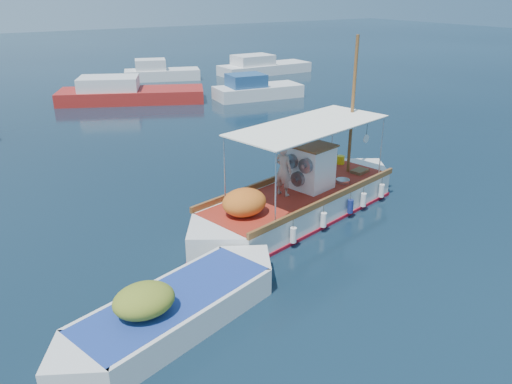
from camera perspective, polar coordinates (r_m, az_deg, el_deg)
ground at (r=15.07m, az=4.24°, el=-4.31°), size 160.00×160.00×0.00m
fishing_caique at (r=15.80m, az=4.96°, el=-1.06°), size 8.86×3.96×5.56m
dinghy at (r=11.11m, az=-9.42°, el=-13.41°), size 5.85×2.96×1.49m
bg_boat_n at (r=33.08m, az=-14.51°, el=10.77°), size 9.31×6.24×1.80m
bg_boat_ne at (r=33.22m, az=-0.05°, el=11.52°), size 5.91×2.86×1.80m
bg_boat_e at (r=43.02m, az=0.73°, el=14.01°), size 7.85×2.61×1.80m
bg_boat_far_n at (r=40.77m, az=-10.93°, el=13.16°), size 6.06×3.75×1.80m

